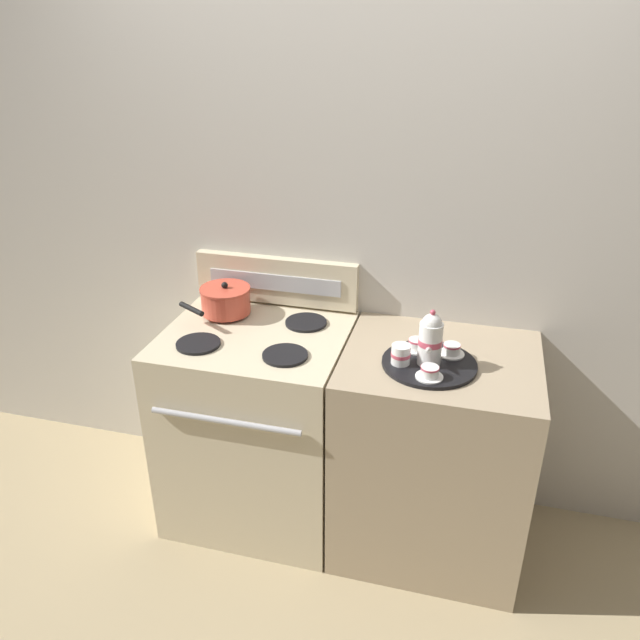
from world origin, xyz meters
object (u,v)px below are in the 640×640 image
Objects in this scene: stove at (259,425)px; serving_tray at (429,364)px; saucepan at (225,300)px; teapot at (430,339)px; teacup_front at (430,372)px; creamer_jug at (401,354)px; teacup_right at (452,349)px; teacup_left at (417,345)px.

serving_tray is at bearing -5.59° from stove.
saucepan is 0.92m from teapot.
creamer_jug is at bearing 146.78° from teacup_front.
teacup_right is at bearing 46.78° from serving_tray.
teacup_left is at bearing 120.48° from teapot.
saucepan reaches higher than teacup_front.
creamer_jug is (0.61, -0.11, 0.50)m from stove.
serving_tray is at bearing -55.22° from teacup_left.
teacup_front is at bearing -19.61° from saucepan.
teacup_right is at bearing -2.54° from teacup_left.
teapot reaches higher than saucepan.
stove is at bearing 173.58° from teapot.
stove is 0.80m from creamer_jug.
teacup_front is (0.91, -0.32, -0.03)m from saucepan.
creamer_jug is at bearing -147.25° from teacup_right.
serving_tray is at bearing 18.99° from creamer_jug.
teapot is at bearing 97.59° from teacup_front.
stove is 4.19× the size of teapot.
saucepan is 0.96m from teacup_front.
creamer_jug reaches higher than teacup_right.
teapot reaches higher than teacup_left.
saucepan is 3.09× the size of teacup_right.
teapot is 0.14m from teacup_right.
teacup_left reaches higher than stove.
teacup_left is 1.00× the size of teacup_front.
creamer_jug is (-0.11, 0.07, 0.02)m from teacup_front.
saucepan is 0.92m from serving_tray.
serving_tray is 1.62× the size of teapot.
teacup_right is 1.00× the size of teacup_front.
teacup_front is at bearing -82.41° from teapot.
serving_tray is at bearing 95.40° from teacup_front.
teacup_left is 0.13m from creamer_jug.
serving_tray is 3.54× the size of teacup_front.
stove is 2.59× the size of serving_tray.
creamer_jug is (-0.18, -0.11, 0.02)m from teacup_right.
stove is 0.82m from teacup_left.
teapot reaches higher than teacup_right.
teacup_right is (0.07, 0.08, 0.03)m from serving_tray.
creamer_jug is (0.79, -0.25, -0.02)m from saucepan.
serving_tray is 0.11m from teacup_left.
saucepan is at bearing 166.64° from serving_tray.
teacup_front is at bearing -13.93° from stove.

